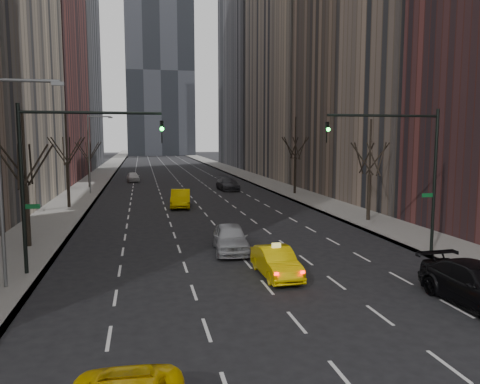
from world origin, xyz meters
TOP-DOWN VIEW (x-y plane):
  - ground at (0.00, 0.00)m, footprint 400.00×400.00m
  - sidewalk_left at (-12.25, 70.00)m, footprint 4.50×320.00m
  - sidewalk_right at (12.25, 70.00)m, footprint 4.50×320.00m
  - bld_left_far at (-21.50, 66.00)m, footprint 14.00×28.00m
  - bld_left_deep at (-21.50, 96.00)m, footprint 14.00×30.00m
  - bld_right_far at (21.50, 64.00)m, footprint 14.00×28.00m
  - bld_right_deep at (21.50, 95.00)m, footprint 14.00×30.00m
  - tree_lw_b at (-12.00, 18.00)m, footprint 3.36×3.50m
  - tree_lw_c at (-12.00, 34.00)m, footprint 3.36×3.50m
  - tree_lw_d at (-12.00, 52.00)m, footprint 3.36×3.50m
  - tree_rw_b at (12.00, 22.00)m, footprint 3.36×3.50m
  - tree_rw_c at (12.00, 40.00)m, footprint 3.36×3.50m
  - traffic_mast_left at (-9.11, 12.00)m, footprint 6.69×0.39m
  - traffic_mast_right at (9.11, 12.00)m, footprint 6.69×0.39m
  - streetlight_near at (-10.84, 10.00)m, footprint 2.83×0.22m
  - streetlight_far at (-10.84, 45.00)m, footprint 2.83×0.22m
  - taxi_sedan at (0.84, 9.50)m, footprint 1.58×4.29m
  - silver_sedan_ahead at (-0.38, 14.67)m, footprint 2.35×4.91m
  - far_taxi at (-1.77, 32.76)m, footprint 2.30×5.25m
  - far_suv_grey at (5.19, 45.98)m, footprint 2.52×5.47m
  - far_car_white at (-6.59, 59.77)m, footprint 2.10×4.40m

SIDE VIEW (x-z plane):
  - ground at x=0.00m, z-range 0.00..0.00m
  - sidewalk_left at x=-12.25m, z-range 0.00..0.15m
  - sidewalk_right at x=12.25m, z-range 0.00..0.15m
  - taxi_sedan at x=0.84m, z-range 0.00..1.40m
  - far_car_white at x=-6.59m, z-range 0.00..1.45m
  - far_suv_grey at x=5.19m, z-range 0.00..1.55m
  - silver_sedan_ahead at x=-0.38m, z-range 0.00..1.62m
  - far_taxi at x=-1.77m, z-range 0.00..1.68m
  - tree_lw_d at x=-12.00m, z-range -0.12..7.24m
  - tree_lw_b at x=-12.00m, z-range -0.19..7.63m
  - tree_rw_b at x=12.00m, z-range -0.19..7.63m
  - tree_lw_c at x=-12.00m, z-range -0.33..8.41m
  - tree_rw_c at x=12.00m, z-range -0.33..8.41m
  - traffic_mast_left at x=-9.11m, z-range 1.49..9.49m
  - traffic_mast_right at x=9.11m, z-range 1.49..9.49m
  - streetlight_near at x=-10.84m, z-range 1.12..10.12m
  - streetlight_far at x=-10.84m, z-range 1.12..10.12m
  - bld_left_far at x=-21.50m, z-range 0.00..44.00m
  - bld_right_far at x=21.50m, z-range 0.00..50.00m
  - bld_right_deep at x=21.50m, z-range 0.00..58.00m
  - bld_left_deep at x=-21.50m, z-range 0.00..60.00m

